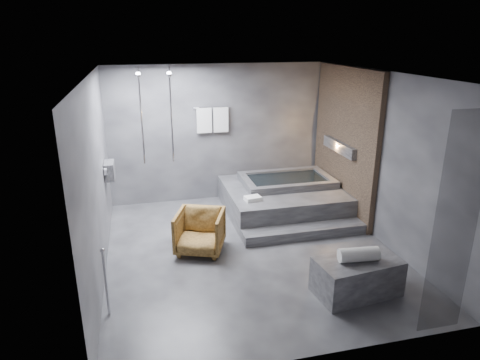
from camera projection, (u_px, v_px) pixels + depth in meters
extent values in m
plane|color=#2B2B2D|center=(250.00, 250.00, 6.97)|extent=(5.00, 5.00, 0.00)
cube|color=#48484A|center=(251.00, 75.00, 6.06)|extent=(4.50, 5.00, 0.04)
cube|color=#35353A|center=(219.00, 133.00, 8.81)|extent=(4.50, 0.04, 2.80)
cube|color=#35353A|center=(316.00, 242.00, 4.22)|extent=(4.50, 0.04, 2.80)
cube|color=#35353A|center=(96.00, 180.00, 6.02)|extent=(0.04, 5.00, 2.80)
cube|color=#35353A|center=(383.00, 159.00, 7.02)|extent=(0.04, 5.00, 2.80)
cube|color=#83674D|center=(344.00, 142.00, 8.15)|extent=(0.10, 2.40, 2.78)
cube|color=#FF9938|center=(340.00, 147.00, 8.17)|extent=(0.14, 1.20, 0.20)
cube|color=slate|center=(110.00, 170.00, 7.42)|extent=(0.16, 0.42, 0.30)
imported|color=beige|center=(110.00, 175.00, 7.34)|extent=(0.08, 0.08, 0.21)
imported|color=beige|center=(111.00, 173.00, 7.54)|extent=(0.07, 0.07, 0.15)
cylinder|color=silver|center=(171.00, 115.00, 8.02)|extent=(0.04, 0.04, 1.80)
cylinder|color=silver|center=(141.00, 117.00, 7.89)|extent=(0.04, 0.04, 1.80)
cylinder|color=silver|center=(212.00, 108.00, 8.55)|extent=(0.75, 0.02, 0.02)
cube|color=white|center=(204.00, 121.00, 8.57)|extent=(0.30, 0.06, 0.50)
cube|color=white|center=(221.00, 120.00, 8.65)|extent=(0.30, 0.06, 0.50)
cylinder|color=silver|center=(106.00, 283.00, 5.24)|extent=(0.04, 0.04, 0.90)
cube|color=black|center=(455.00, 228.00, 4.65)|extent=(0.55, 0.01, 2.60)
cube|color=#303032|center=(282.00, 199.00, 8.46)|extent=(2.20, 2.00, 0.50)
cube|color=#303032|center=(304.00, 232.00, 7.42)|extent=(2.20, 0.36, 0.18)
cube|color=#323134|center=(357.00, 276.00, 5.76)|extent=(1.18, 0.74, 0.50)
imported|color=#4D3213|center=(200.00, 232.00, 6.86)|extent=(0.95, 0.96, 0.68)
cylinder|color=silver|center=(359.00, 255.00, 5.62)|extent=(0.55, 0.24, 0.19)
cube|color=white|center=(253.00, 198.00, 7.70)|extent=(0.31, 0.25, 0.08)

